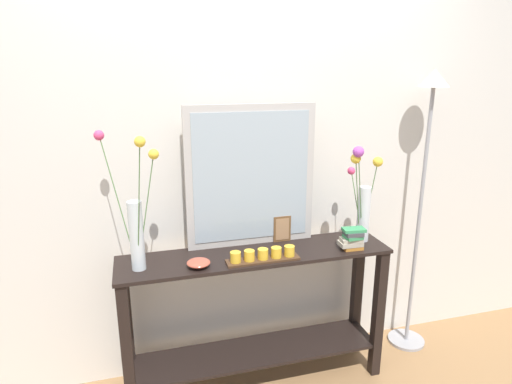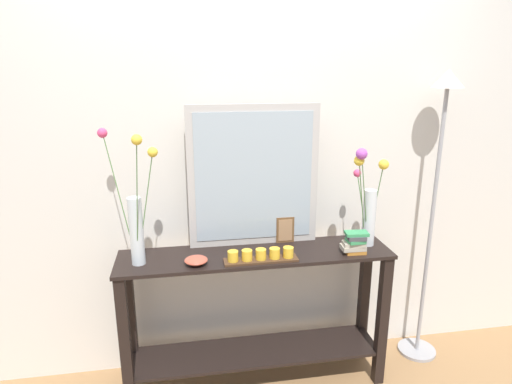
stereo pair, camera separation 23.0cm
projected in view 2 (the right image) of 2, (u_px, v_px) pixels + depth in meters
ground_plane at (256, 381)px, 2.63m from camera, size 7.00×6.00×0.02m
wall_back at (248, 150)px, 2.53m from camera, size 6.40×0.08×2.70m
console_table at (256, 306)px, 2.49m from camera, size 1.51×0.34×0.83m
mirror_leaning at (254, 177)px, 2.43m from camera, size 0.73×0.03×0.80m
tall_vase_left at (136, 216)px, 2.20m from camera, size 0.29×0.27×0.70m
vase_right at (368, 203)px, 2.43m from camera, size 0.21×0.22×0.58m
candle_tray at (261, 256)px, 2.30m from camera, size 0.39×0.09×0.07m
picture_frame_small at (285, 230)px, 2.53m from camera, size 0.10×0.01×0.15m
decorative_bowl at (196, 260)px, 2.26m from camera, size 0.12×0.12×0.04m
book_stack at (355, 243)px, 2.39m from camera, size 0.14×0.10×0.12m
floor_lamp at (437, 173)px, 2.56m from camera, size 0.24×0.24×1.80m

